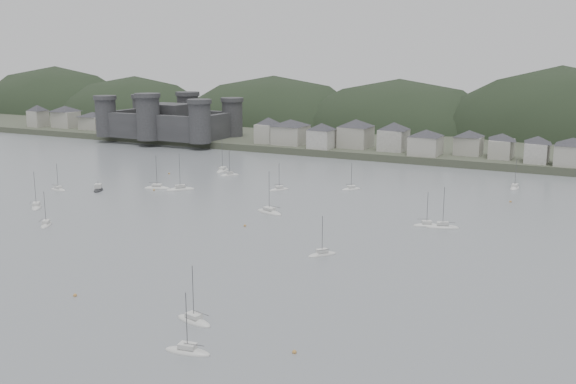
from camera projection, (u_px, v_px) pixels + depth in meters
The scene contains 9 objects.
ground at pixel (97, 302), 118.64m from camera, with size 900.00×900.00×0.00m, color slate.
far_shore_land at pixel (465, 128), 375.07m from camera, with size 900.00×250.00×3.00m, color #383D2D.
forested_ridge at pixel (462, 158), 353.28m from camera, with size 851.55×103.94×102.57m.
castle at pixel (169, 120), 326.48m from camera, with size 66.00×43.00×20.00m.
waterfront_town at pixel (534, 146), 253.81m from camera, with size 451.48×28.46×12.92m.
sailboat_lead at pixel (58, 190), 214.42m from camera, with size 7.07×3.05×9.39m.
moored_fleet at pixel (249, 223), 172.75m from camera, with size 257.10×167.32×12.97m.
motor_launch_far at pixel (98, 190), 213.86m from camera, with size 6.12×7.64×3.77m.
mooring_buoys at pixel (247, 227), 168.50m from camera, with size 150.36×120.54×0.70m.
Camera 1 is at (81.63, -83.98, 43.83)m, focal length 41.27 mm.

